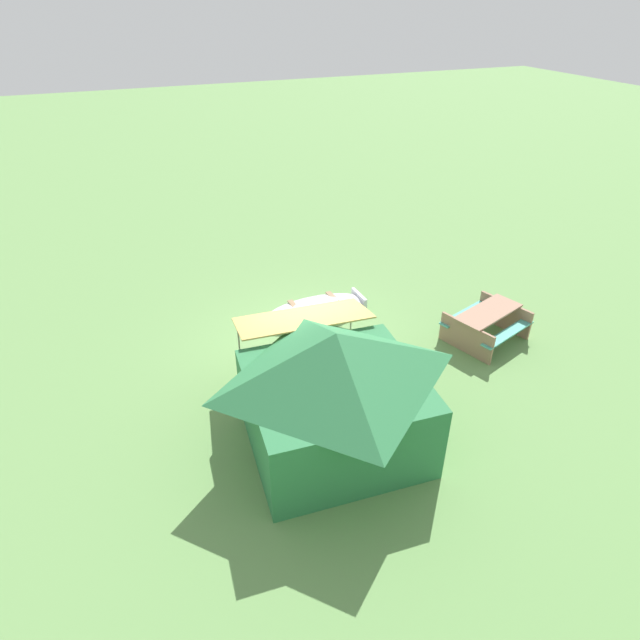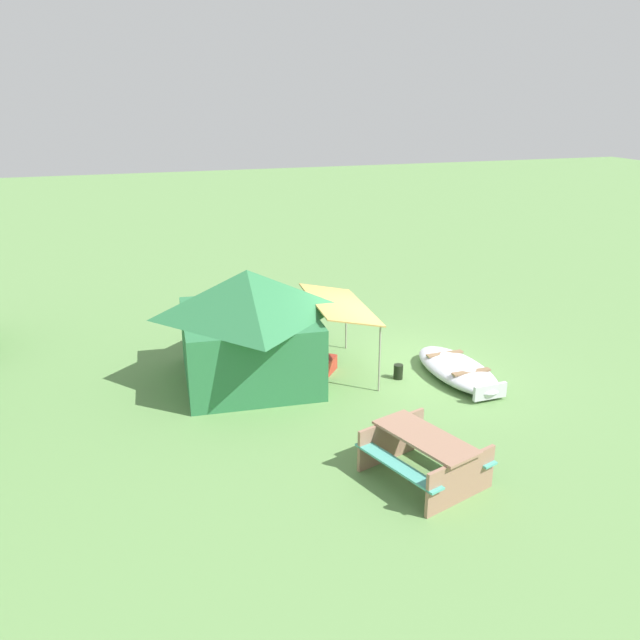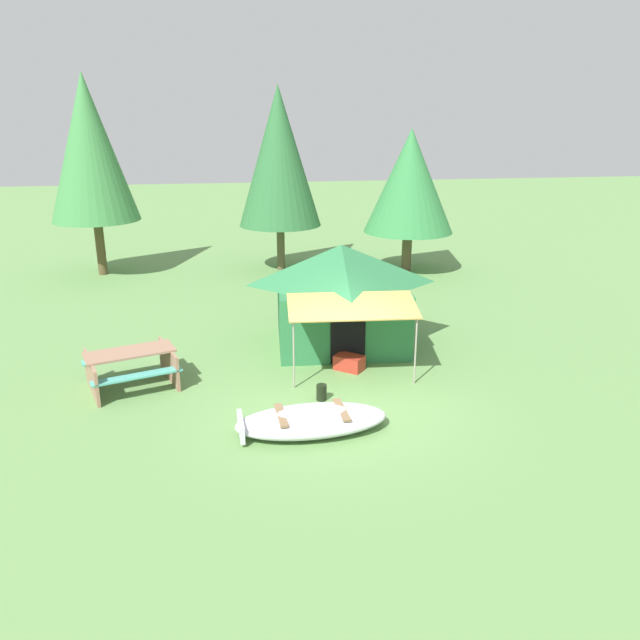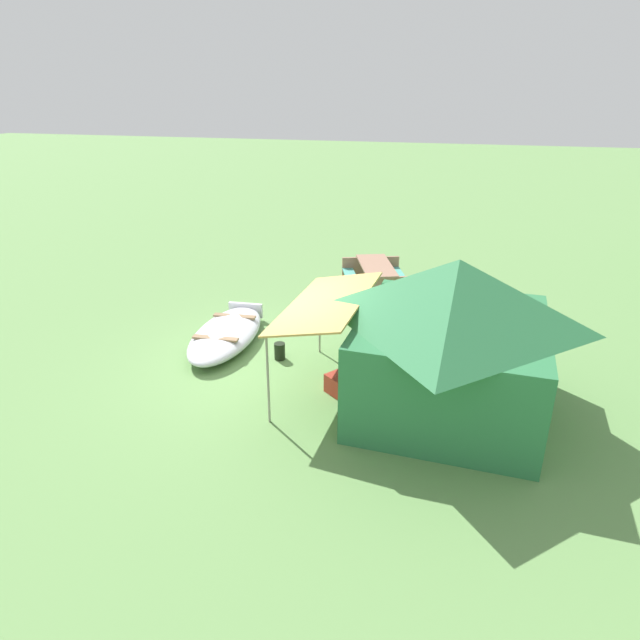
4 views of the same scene
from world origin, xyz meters
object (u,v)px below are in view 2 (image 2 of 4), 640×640
object	(u,v)px
beached_rowboat	(457,369)
cooler_box	(324,365)
picnic_table	(424,452)
fuel_can	(398,372)
canvas_cabin_tent	(249,324)

from	to	relation	value
beached_rowboat	cooler_box	distance (m)	2.86
cooler_box	picnic_table	bearing A→B (deg)	-177.87
cooler_box	fuel_can	bearing A→B (deg)	-120.86
beached_rowboat	fuel_can	distance (m)	1.26
beached_rowboat	canvas_cabin_tent	distance (m)	4.53
picnic_table	fuel_can	xyz separation A→B (m)	(3.68, -1.22, -0.32)
beached_rowboat	canvas_cabin_tent	size ratio (longest dim) A/B	0.64
beached_rowboat	picnic_table	world-z (taller)	picnic_table
cooler_box	fuel_can	world-z (taller)	cooler_box
cooler_box	fuel_can	size ratio (longest dim) A/B	1.90
canvas_cabin_tent	fuel_can	world-z (taller)	canvas_cabin_tent
beached_rowboat	cooler_box	bearing A→B (deg)	64.95
canvas_cabin_tent	picnic_table	distance (m)	5.01
canvas_cabin_tent	cooler_box	size ratio (longest dim) A/B	7.03
canvas_cabin_tent	cooler_box	xyz separation A→B (m)	(-0.12, -1.61, -1.09)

